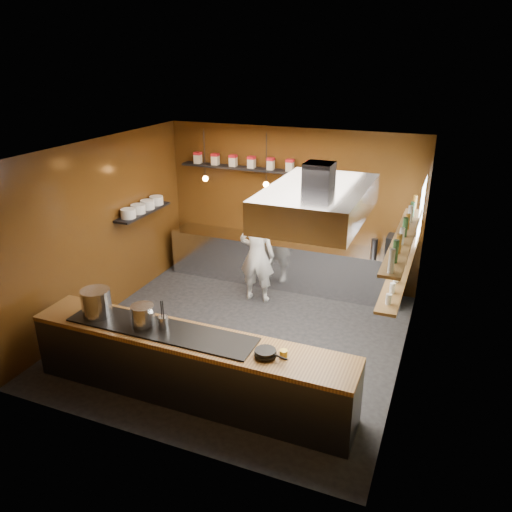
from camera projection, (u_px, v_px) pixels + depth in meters
The scene contains 26 objects.
floor at pixel (239, 337), 8.05m from camera, with size 5.00×5.00×0.00m, color black.
back_wall at pixel (290, 206), 9.63m from camera, with size 5.00×5.00×0.00m, color #371C0A.
left_wall at pixel (102, 230), 8.35m from camera, with size 5.00×5.00×0.00m, color #371C0A.
right_wall at pixel (410, 276), 6.62m from camera, with size 5.00×5.00×0.00m, color #454327.
ceiling at pixel (236, 150), 6.92m from camera, with size 5.00×5.00×0.00m, color silver.
window_pane at pixel (421, 212), 7.94m from camera, with size 1.00×1.00×0.00m, color white.
prep_counter at pixel (284, 263), 9.74m from camera, with size 4.60×0.65×0.90m, color silver.
pass_counter at pixel (189, 366), 6.50m from camera, with size 4.40×0.72×0.94m.
tin_shelf at pixel (244, 168), 9.56m from camera, with size 2.60×0.26×0.04m, color black.
plate_shelf at pixel (143, 212), 9.13m from camera, with size 0.30×1.40×0.04m, color black.
bottle_shelf_upper at pixel (404, 238), 6.77m from camera, with size 0.26×2.80×0.04m, color brown.
bottle_shelf_lower at pixel (400, 270), 6.95m from camera, with size 0.26×2.80×0.04m, color brown.
extractor_hood at pixel (318, 202), 6.31m from camera, with size 1.20×2.00×0.72m.
pendant_left at pixel (205, 176), 9.18m from camera, with size 0.10×0.10×0.95m.
pendant_right at pixel (266, 182), 8.77m from camera, with size 0.10×0.10×0.95m.
storage_tins at pixel (252, 162), 9.46m from camera, with size 2.43×0.13×0.22m.
plate_stacks at pixel (143, 207), 9.10m from camera, with size 0.26×1.16×0.16m.
bottles at pixel (405, 228), 6.72m from camera, with size 0.06×2.66×0.24m.
wine_glasses at pixel (401, 264), 6.92m from camera, with size 0.07×2.37×0.13m.
stockpot_large at pixel (96, 303), 6.71m from camera, with size 0.39×0.39×0.38m, color #B1B4B8.
stockpot_small at pixel (143, 316), 6.48m from camera, with size 0.31×0.31×0.29m, color silver.
utensil_crock at pixel (163, 322), 6.43m from camera, with size 0.13×0.13×0.17m, color silver.
frying_pan at pixel (266, 353), 5.88m from camera, with size 0.44×0.27×0.07m.
butter_jar at pixel (284, 353), 5.88m from camera, with size 0.10×0.10×0.09m, color yellow.
espresso_machine at pixel (397, 246), 8.79m from camera, with size 0.38×0.36×0.38m, color black.
chef at pixel (257, 255), 8.96m from camera, with size 0.64×0.42×1.76m, color white.
Camera 1 is at (2.86, -6.35, 4.25)m, focal length 35.00 mm.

